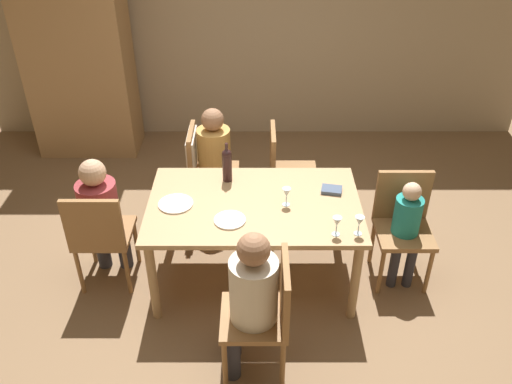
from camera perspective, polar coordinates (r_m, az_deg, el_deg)
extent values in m
plane|color=#846647|center=(4.59, 0.00, -8.94)|extent=(10.00, 10.00, 0.00)
cube|color=tan|center=(6.34, 0.11, 17.62)|extent=(6.40, 0.12, 2.70)
cube|color=#A87F51|center=(6.31, -18.09, 13.05)|extent=(1.10, 0.56, 2.10)
cube|color=tan|center=(4.13, 0.00, -1.38)|extent=(1.64, 1.04, 0.04)
cylinder|color=tan|center=(4.09, -10.73, -9.32)|extent=(0.07, 0.07, 0.72)
cylinder|color=tan|center=(4.09, 10.69, -9.38)|extent=(0.07, 0.07, 0.72)
cylinder|color=tan|center=(4.77, -9.02, -1.97)|extent=(0.07, 0.07, 0.72)
cylinder|color=tan|center=(4.77, 9.07, -2.02)|extent=(0.07, 0.07, 0.72)
cylinder|color=olive|center=(5.32, -1.87, 0.80)|extent=(0.04, 0.04, 0.44)
cylinder|color=olive|center=(5.01, -2.01, -1.57)|extent=(0.04, 0.04, 0.44)
cylinder|color=olive|center=(5.35, -5.94, 0.81)|extent=(0.04, 0.04, 0.44)
cylinder|color=olive|center=(5.04, -6.34, -1.55)|extent=(0.04, 0.04, 0.44)
cube|color=olive|center=(5.05, -4.15, 1.91)|extent=(0.44, 0.44, 0.04)
cube|color=olive|center=(4.94, -6.58, 4.28)|extent=(0.04, 0.44, 0.44)
cube|color=beige|center=(4.93, -6.60, 4.50)|extent=(0.07, 0.40, 0.31)
cylinder|color=olive|center=(4.80, -16.88, -5.04)|extent=(0.04, 0.04, 0.44)
cylinder|color=olive|center=(4.71, -12.43, -5.16)|extent=(0.04, 0.04, 0.44)
cylinder|color=olive|center=(4.53, -18.07, -8.04)|extent=(0.04, 0.04, 0.44)
cylinder|color=olive|center=(4.43, -13.34, -8.25)|extent=(0.04, 0.04, 0.44)
cube|color=olive|center=(4.46, -15.64, -4.23)|extent=(0.44, 0.44, 0.04)
cube|color=olive|center=(4.17, -16.76, -3.31)|extent=(0.44, 0.04, 0.44)
cylinder|color=olive|center=(3.70, -3.17, -17.90)|extent=(0.04, 0.04, 0.44)
cylinder|color=olive|center=(3.94, -2.89, -13.57)|extent=(0.04, 0.04, 0.44)
cylinder|color=olive|center=(3.70, 3.02, -17.92)|extent=(0.04, 0.04, 0.44)
cylinder|color=olive|center=(3.94, 2.80, -13.59)|extent=(0.04, 0.04, 0.44)
cube|color=olive|center=(3.63, -0.06, -13.24)|extent=(0.44, 0.44, 0.04)
cube|color=olive|center=(3.47, 3.30, -10.52)|extent=(0.04, 0.44, 0.44)
cylinder|color=olive|center=(4.52, 18.09, -8.15)|extent=(0.04, 0.04, 0.44)
cylinder|color=olive|center=(4.42, 13.34, -8.32)|extent=(0.04, 0.04, 0.44)
cylinder|color=olive|center=(4.79, 16.93, -5.13)|extent=(0.04, 0.04, 0.44)
cylinder|color=olive|center=(4.70, 12.47, -5.23)|extent=(0.04, 0.04, 0.44)
cube|color=olive|center=(4.46, 15.67, -4.31)|extent=(0.44, 0.44, 0.04)
cube|color=olive|center=(4.47, 15.56, -0.31)|extent=(0.44, 0.04, 0.44)
cylinder|color=olive|center=(5.35, 6.05, 0.78)|extent=(0.04, 0.04, 0.44)
cylinder|color=olive|center=(5.04, 6.41, -1.58)|extent=(0.04, 0.04, 0.44)
cylinder|color=olive|center=(5.32, 1.98, 0.79)|extent=(0.04, 0.04, 0.44)
cylinder|color=olive|center=(5.01, 2.08, -1.58)|extent=(0.04, 0.04, 0.44)
cube|color=olive|center=(5.04, 4.24, 1.89)|extent=(0.44, 0.44, 0.04)
cube|color=olive|center=(4.91, 2.02, 4.28)|extent=(0.04, 0.44, 0.44)
cylinder|color=#33333D|center=(5.24, -2.44, 0.30)|extent=(0.11, 0.11, 0.46)
cylinder|color=#33333D|center=(5.09, -2.52, -0.83)|extent=(0.11, 0.11, 0.46)
cylinder|color=tan|center=(4.93, -4.26, 4.21)|extent=(0.30, 0.30, 0.47)
sphere|color=#996B4C|center=(4.77, -4.43, 7.70)|extent=(0.20, 0.20, 0.20)
cylinder|color=#33333D|center=(4.73, -15.90, -5.34)|extent=(0.11, 0.11, 0.46)
cylinder|color=#33333D|center=(4.69, -13.73, -5.40)|extent=(0.11, 0.11, 0.46)
cylinder|color=#9E383D|center=(4.33, -16.10, -1.77)|extent=(0.31, 0.31, 0.47)
sphere|color=tan|center=(4.15, -16.82, 2.02)|extent=(0.20, 0.20, 0.20)
cylinder|color=#33333D|center=(3.75, -2.41, -16.67)|extent=(0.12, 0.12, 0.46)
cylinder|color=#33333D|center=(3.87, -2.30, -14.52)|extent=(0.12, 0.12, 0.46)
cylinder|color=beige|center=(3.46, -0.07, -10.52)|extent=(0.31, 0.31, 0.48)
sphere|color=#996B4C|center=(3.23, -0.07, -6.12)|extent=(0.21, 0.21, 0.21)
cylinder|color=#33333D|center=(4.54, 16.30, -7.37)|extent=(0.08, 0.08, 0.46)
cylinder|color=#33333D|center=(4.51, 14.71, -7.42)|extent=(0.08, 0.08, 0.46)
cylinder|color=teal|center=(4.36, 15.99, -2.59)|extent=(0.22, 0.22, 0.33)
sphere|color=beige|center=(4.23, 16.49, 0.00)|extent=(0.14, 0.14, 0.14)
cylinder|color=black|center=(4.33, -2.87, 2.59)|extent=(0.08, 0.08, 0.23)
sphere|color=black|center=(4.27, -2.92, 4.08)|extent=(0.08, 0.08, 0.08)
cylinder|color=black|center=(4.24, -2.94, 4.69)|extent=(0.03, 0.03, 0.09)
cylinder|color=silver|center=(4.10, 3.43, -1.34)|extent=(0.06, 0.06, 0.00)
cylinder|color=silver|center=(4.08, 3.45, -0.91)|extent=(0.01, 0.01, 0.07)
cone|color=silver|center=(4.04, 3.48, -0.07)|extent=(0.07, 0.07, 0.07)
cylinder|color=silver|center=(3.88, 10.98, -4.38)|extent=(0.06, 0.06, 0.00)
cylinder|color=silver|center=(3.85, 11.04, -3.95)|extent=(0.01, 0.01, 0.07)
cone|color=silver|center=(3.81, 11.16, -3.09)|extent=(0.07, 0.07, 0.07)
cylinder|color=silver|center=(3.84, 8.69, -4.48)|extent=(0.06, 0.06, 0.00)
cylinder|color=silver|center=(3.82, 8.73, -4.04)|extent=(0.01, 0.01, 0.07)
cone|color=silver|center=(3.78, 8.83, -3.17)|extent=(0.07, 0.07, 0.07)
cylinder|color=white|center=(4.14, -8.34, -1.22)|extent=(0.27, 0.27, 0.01)
cylinder|color=white|center=(3.93, -2.60, -2.99)|extent=(0.24, 0.24, 0.01)
cube|color=#4C5B75|center=(4.28, 8.26, 0.21)|extent=(0.18, 0.15, 0.03)
cube|color=brown|center=(5.27, 7.88, -1.36)|extent=(0.18, 0.30, 0.22)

